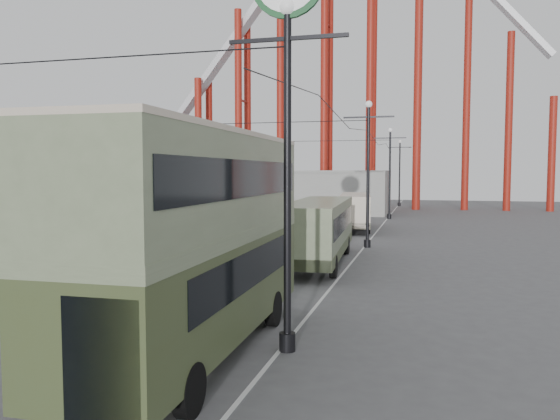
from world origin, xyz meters
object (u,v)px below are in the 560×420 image
(double_decker_bus, at_px, (198,231))
(single_decker_cream, at_px, (355,210))
(pedestrian, at_px, (245,263))
(single_decker_green, at_px, (319,228))
(lamp_post_near, at_px, (288,56))

(double_decker_bus, relative_size, single_decker_cream, 1.13)
(pedestrian, bearing_deg, single_decker_green, -139.72)
(single_decker_green, xyz_separation_m, pedestrian, (-2.33, -5.27, -1.08))
(single_decker_cream, bearing_deg, pedestrian, -101.77)
(single_decker_green, bearing_deg, single_decker_cream, 87.38)
(single_decker_cream, xyz_separation_m, pedestrian, (-2.11, -22.64, -0.89))
(lamp_post_near, bearing_deg, double_decker_bus, -158.07)
(single_decker_green, distance_m, single_decker_cream, 17.37)
(single_decker_green, relative_size, single_decker_cream, 1.21)
(double_decker_bus, bearing_deg, pedestrian, 100.53)
(double_decker_bus, distance_m, pedestrian, 10.34)
(double_decker_bus, bearing_deg, lamp_post_near, 20.88)
(lamp_post_near, height_order, double_decker_bus, lamp_post_near)
(lamp_post_near, bearing_deg, single_decker_green, 97.52)
(single_decker_cream, bearing_deg, double_decker_bus, -96.62)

